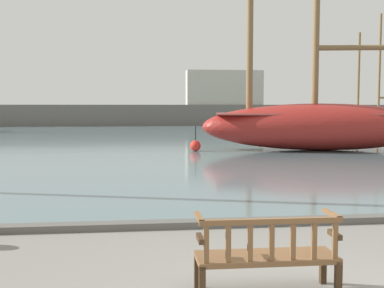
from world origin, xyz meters
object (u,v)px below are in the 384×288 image
sailboat_far_port (320,122)px  sailboat_distant_harbor (379,121)px  park_bench (267,254)px  channel_buoy (195,145)px

sailboat_far_port → sailboat_distant_harbor: size_ratio=1.65×
park_bench → sailboat_far_port: sailboat_far_port is taller
sailboat_far_port → channel_buoy: bearing=178.5°
channel_buoy → sailboat_distant_harbor: bearing=44.7°
sailboat_far_port → channel_buoy: 5.99m
sailboat_distant_harbor → park_bench: bearing=-119.4°
park_bench → sailboat_distant_harbor: bearing=60.6°
park_bench → sailboat_far_port: size_ratio=0.10×
channel_buoy → sailboat_far_port: bearing=-1.5°
park_bench → channel_buoy: (1.22, 16.82, -0.13)m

